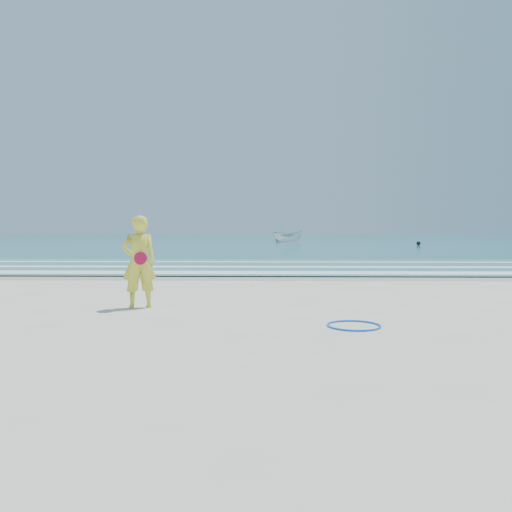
{
  "coord_description": "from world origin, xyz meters",
  "views": [
    {
      "loc": [
        0.74,
        -8.15,
        1.64
      ],
      "look_at": [
        0.44,
        4.0,
        1.0
      ],
      "focal_mm": 35.0,
      "sensor_mm": 36.0,
      "label": 1
    }
  ],
  "objects": [
    {
      "name": "ocean",
      "position": [
        0.0,
        105.0,
        0.02
      ],
      "size": [
        400.0,
        190.0,
        0.04
      ],
      "primitive_type": "cube",
      "color": "#19727F",
      "rests_on": "ground"
    },
    {
      "name": "ground",
      "position": [
        0.0,
        0.0,
        0.0
      ],
      "size": [
        400.0,
        400.0,
        0.0
      ],
      "primitive_type": "plane",
      "color": "silver",
      "rests_on": "ground"
    },
    {
      "name": "foam_far",
      "position": [
        0.0,
        16.5,
        0.05
      ],
      "size": [
        400.0,
        0.6,
        0.01
      ],
      "primitive_type": "cube",
      "color": "white",
      "rests_on": "shallow"
    },
    {
      "name": "buoy",
      "position": [
        16.39,
        44.12,
        0.25
      ],
      "size": [
        0.43,
        0.43,
        0.43
      ],
      "primitive_type": "sphere",
      "color": "black",
      "rests_on": "ocean"
    },
    {
      "name": "boat",
      "position": [
        3.28,
        55.59,
        0.8
      ],
      "size": [
        4.2,
        2.81,
        1.52
      ],
      "primitive_type": "imported",
      "rotation": [
        0.0,
        0.0,
        1.94
      ],
      "color": "silver",
      "rests_on": "ocean"
    },
    {
      "name": "foam_near",
      "position": [
        0.0,
        10.3,
        0.05
      ],
      "size": [
        400.0,
        1.4,
        0.01
      ],
      "primitive_type": "cube",
      "color": "white",
      "rests_on": "shallow"
    },
    {
      "name": "hoop",
      "position": [
        2.19,
        0.27,
        0.02
      ],
      "size": [
        1.05,
        1.05,
        0.03
      ],
      "primitive_type": "torus",
      "rotation": [
        0.0,
        0.0,
        -0.17
      ],
      "color": "blue",
      "rests_on": "ground"
    },
    {
      "name": "shallow",
      "position": [
        0.0,
        14.0,
        0.04
      ],
      "size": [
        400.0,
        10.0,
        0.01
      ],
      "primitive_type": "cube",
      "color": "#59B7AD",
      "rests_on": "ocean"
    },
    {
      "name": "wet_sand",
      "position": [
        0.0,
        9.0,
        0.0
      ],
      "size": [
        400.0,
        2.4,
        0.0
      ],
      "primitive_type": "cube",
      "color": "#B2A893",
      "rests_on": "ground"
    },
    {
      "name": "foam_mid",
      "position": [
        0.0,
        13.2,
        0.05
      ],
      "size": [
        400.0,
        0.9,
        0.01
      ],
      "primitive_type": "cube",
      "color": "white",
      "rests_on": "shallow"
    },
    {
      "name": "woman",
      "position": [
        -1.97,
        2.23,
        0.97
      ],
      "size": [
        0.83,
        0.69,
        1.94
      ],
      "color": "yellow",
      "rests_on": "ground"
    }
  ]
}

